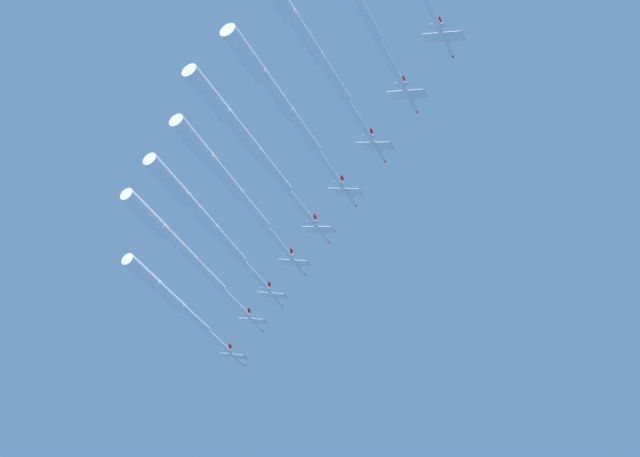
{
  "coord_description": "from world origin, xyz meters",
  "views": [
    {
      "loc": [
        189.75,
        7.02,
        14.29
      ],
      "look_at": [
        0.0,
        0.0,
        163.99
      ],
      "focal_mm": 55.82,
      "sensor_mm": 36.0,
      "label": 1
    }
  ],
  "objects_px": {
    "jet_port_inner": "(176,243)",
    "jet_starboard_mid": "(241,133)",
    "jet_starboard_inner": "(198,212)",
    "jet_starboard_outer": "(304,37)",
    "jet_lead": "(169,296)",
    "jet_port_outer": "(275,93)",
    "jet_port_mid": "(223,176)"
  },
  "relations": [
    {
      "from": "jet_port_mid",
      "to": "jet_lead",
      "type": "bearing_deg",
      "value": -156.93
    },
    {
      "from": "jet_lead",
      "to": "jet_port_outer",
      "type": "xyz_separation_m",
      "value": [
        72.9,
        33.47,
        -0.06
      ]
    },
    {
      "from": "jet_starboard_mid",
      "to": "jet_starboard_outer",
      "type": "xyz_separation_m",
      "value": [
        26.14,
        14.93,
        0.38
      ]
    },
    {
      "from": "jet_lead",
      "to": "jet_port_inner",
      "type": "relative_size",
      "value": 0.87
    },
    {
      "from": "jet_starboard_mid",
      "to": "jet_port_outer",
      "type": "xyz_separation_m",
      "value": [
        11.84,
        8.18,
        -0.39
      ]
    },
    {
      "from": "jet_lead",
      "to": "jet_starboard_inner",
      "type": "xyz_separation_m",
      "value": [
        33.39,
        12.29,
        1.13
      ]
    },
    {
      "from": "jet_starboard_mid",
      "to": "jet_starboard_outer",
      "type": "height_order",
      "value": "jet_starboard_outer"
    },
    {
      "from": "jet_port_mid",
      "to": "jet_port_outer",
      "type": "distance_m",
      "value": 30.01
    },
    {
      "from": "jet_lead",
      "to": "jet_starboard_outer",
      "type": "xyz_separation_m",
      "value": [
        87.2,
        40.22,
        0.71
      ]
    },
    {
      "from": "jet_starboard_outer",
      "to": "jet_port_mid",
      "type": "bearing_deg",
      "value": -153.38
    },
    {
      "from": "jet_lead",
      "to": "jet_port_outer",
      "type": "bearing_deg",
      "value": 24.66
    },
    {
      "from": "jet_port_outer",
      "to": "jet_starboard_mid",
      "type": "bearing_deg",
      "value": -145.36
    },
    {
      "from": "jet_starboard_outer",
      "to": "jet_starboard_mid",
      "type": "bearing_deg",
      "value": -150.26
    },
    {
      "from": "jet_port_inner",
      "to": "jet_starboard_mid",
      "type": "relative_size",
      "value": 1.04
    },
    {
      "from": "jet_port_inner",
      "to": "jet_starboard_mid",
      "type": "distance_m",
      "value": 46.39
    },
    {
      "from": "jet_starboard_inner",
      "to": "jet_starboard_outer",
      "type": "relative_size",
      "value": 1.11
    },
    {
      "from": "jet_port_mid",
      "to": "jet_starboard_mid",
      "type": "xyz_separation_m",
      "value": [
        14.8,
        5.58,
        -0.82
      ]
    },
    {
      "from": "jet_port_outer",
      "to": "jet_starboard_outer",
      "type": "height_order",
      "value": "jet_starboard_outer"
    },
    {
      "from": "jet_port_inner",
      "to": "jet_starboard_outer",
      "type": "height_order",
      "value": "jet_port_inner"
    },
    {
      "from": "jet_port_inner",
      "to": "jet_starboard_mid",
      "type": "height_order",
      "value": "jet_port_inner"
    },
    {
      "from": "jet_lead",
      "to": "jet_starboard_outer",
      "type": "distance_m",
      "value": 96.04
    },
    {
      "from": "jet_port_inner",
      "to": "jet_port_outer",
      "type": "height_order",
      "value": "jet_port_inner"
    },
    {
      "from": "jet_lead",
      "to": "jet_starboard_mid",
      "type": "xyz_separation_m",
      "value": [
        61.07,
        25.29,
        0.33
      ]
    },
    {
      "from": "jet_port_mid",
      "to": "jet_port_outer",
      "type": "xyz_separation_m",
      "value": [
        26.64,
        13.76,
        -1.21
      ]
    },
    {
      "from": "jet_starboard_inner",
      "to": "jet_starboard_outer",
      "type": "xyz_separation_m",
      "value": [
        53.81,
        27.94,
        -0.42
      ]
    },
    {
      "from": "jet_port_mid",
      "to": "jet_starboard_outer",
      "type": "height_order",
      "value": "jet_port_mid"
    },
    {
      "from": "jet_port_mid",
      "to": "jet_starboard_mid",
      "type": "bearing_deg",
      "value": 20.67
    },
    {
      "from": "jet_port_outer",
      "to": "jet_starboard_outer",
      "type": "relative_size",
      "value": 1.0
    },
    {
      "from": "jet_starboard_mid",
      "to": "jet_lead",
      "type": "bearing_deg",
      "value": -157.51
    },
    {
      "from": "jet_starboard_mid",
      "to": "jet_port_inner",
      "type": "bearing_deg",
      "value": -153.68
    },
    {
      "from": "jet_starboard_mid",
      "to": "jet_starboard_inner",
      "type": "bearing_deg",
      "value": -154.83
    },
    {
      "from": "jet_port_inner",
      "to": "jet_lead",
      "type": "bearing_deg",
      "value": -166.36
    }
  ]
}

